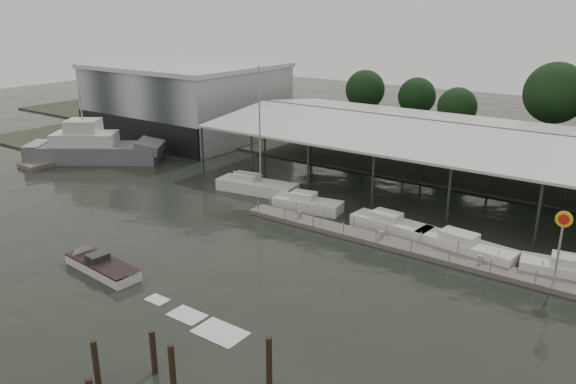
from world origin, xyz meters
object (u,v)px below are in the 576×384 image
Objects in this scene: white_sailboat at (256,186)px; grey_trawler at (94,149)px; shell_fuel_sign at (561,234)px; speedboat_underway at (98,264)px.

grey_trawler is at bearing 176.39° from white_sailboat.
shell_fuel_sign is 53.57m from grey_trawler.
white_sailboat reaches higher than grey_trawler.
shell_fuel_sign is 32.26m from speedboat_underway.
speedboat_underway is at bearing -70.88° from grey_trawler.
shell_fuel_sign is 30.04m from white_sailboat.
white_sailboat is at bearing -80.03° from speedboat_underway.
speedboat_underway is (1.96, -20.77, -0.26)m from white_sailboat.
grey_trawler is (-53.47, 2.36, -2.35)m from shell_fuel_sign.
shell_fuel_sign is at bearing -16.94° from white_sailboat.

